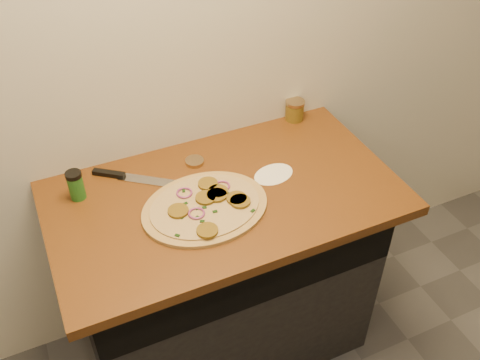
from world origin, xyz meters
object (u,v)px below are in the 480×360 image
chefs_knife (127,177)px  spice_shaker (76,185)px  pizza (206,206)px  salsa_jar (295,110)px

chefs_knife → spice_shaker: spice_shaker is taller
pizza → spice_shaker: 0.44m
salsa_jar → spice_shaker: size_ratio=0.79×
pizza → spice_shaker: size_ratio=4.18×
chefs_knife → spice_shaker: 0.19m
chefs_knife → pizza: bearing=-53.2°
chefs_knife → spice_shaker: (-0.18, -0.03, 0.05)m
pizza → spice_shaker: (-0.37, 0.23, 0.04)m
pizza → chefs_knife: pizza is taller
salsa_jar → spice_shaker: (-0.90, -0.12, 0.01)m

